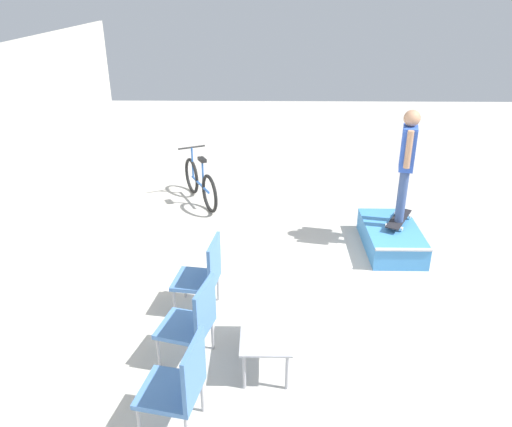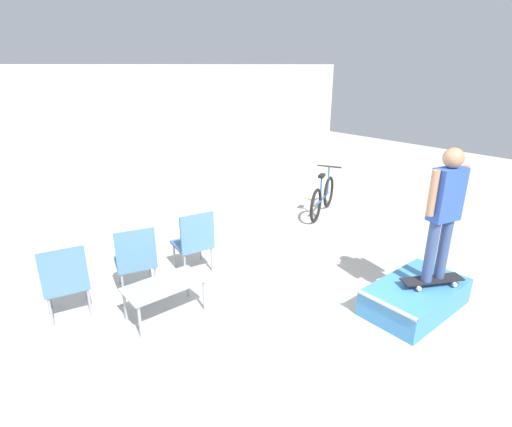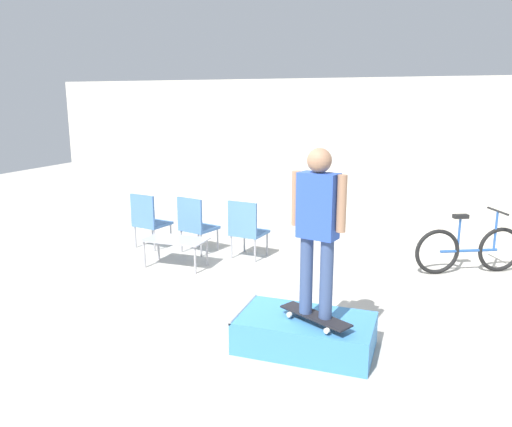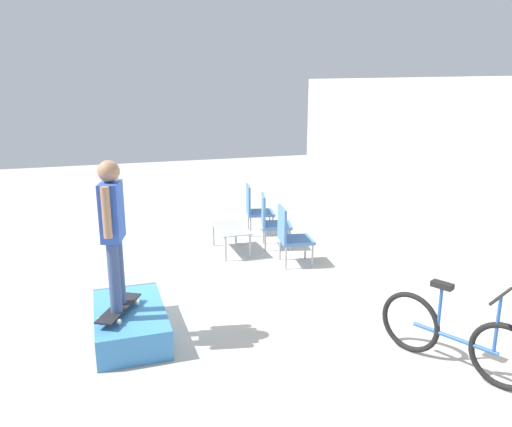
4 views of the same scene
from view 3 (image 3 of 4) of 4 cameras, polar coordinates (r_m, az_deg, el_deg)
The scene contains 10 objects.
ground_plane at distance 6.47m, azimuth -4.92°, elevation -10.50°, with size 24.00×24.00×0.00m, color #B7B2A8.
house_wall_back at distance 10.58m, azimuth 5.78°, elevation 6.98°, with size 12.00×0.06×3.00m.
skate_ramp_box at distance 5.39m, azimuth 5.59°, elevation -13.41°, with size 1.43×0.80×0.37m.
skateboard_on_ramp at distance 5.15m, azimuth 6.77°, elevation -11.57°, with size 0.80×0.56×0.07m.
person_skater at distance 4.83m, azimuth 7.08°, elevation -0.74°, with size 0.56×0.29×1.67m.
coffee_table at distance 7.89m, azimuth -9.18°, elevation -3.26°, with size 0.97×0.53×0.45m.
patio_chair_left at distance 8.95m, azimuth -12.18°, elevation -0.61°, with size 0.61×0.61×0.98m.
patio_chair_center at distance 8.52m, azimuth -6.95°, elevation -1.08°, with size 0.64×0.64×0.98m.
patio_chair_right at distance 8.16m, azimuth -1.10°, elevation -1.61°, with size 0.59×0.59×0.98m.
bicycle at distance 8.18m, azimuth 23.17°, elevation -3.77°, with size 1.54×0.81×0.96m.
Camera 3 is at (2.48, -5.41, 2.55)m, focal length 35.00 mm.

